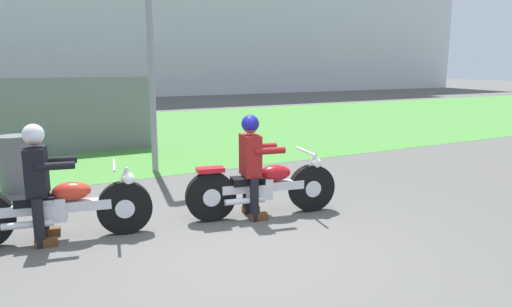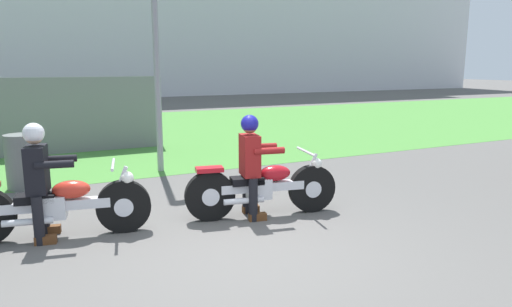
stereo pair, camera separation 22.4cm
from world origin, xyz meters
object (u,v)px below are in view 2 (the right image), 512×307
motorcycle_lead (263,187)px  motorcycle_follow (57,206)px  streetlight_pole (161,5)px  rider_lead (251,158)px  rider_follow (39,172)px  trash_can (23,162)px

motorcycle_lead → motorcycle_follow: motorcycle_lead is taller
streetlight_pole → rider_lead: bearing=-85.7°
rider_follow → streetlight_pole: 4.48m
rider_follow → trash_can: bearing=105.1°
motorcycle_lead → trash_can: 4.31m
motorcycle_lead → trash_can: size_ratio=2.30×
motorcycle_lead → trash_can: (-2.97, 3.13, 0.06)m
motorcycle_follow → trash_can: bearing=108.5°
rider_lead → streetlight_pole: (-0.25, 3.35, 2.36)m
trash_can → motorcycle_follow: bearing=-82.5°
rider_lead → motorcycle_follow: rider_lead is taller
trash_can → rider_follow: bearing=-85.8°
rider_lead → motorcycle_lead: bearing=-0.8°
rider_lead → streetlight_pole: 4.11m
motorcycle_lead → motorcycle_follow: 2.63m
motorcycle_lead → streetlight_pole: size_ratio=0.43×
rider_follow → motorcycle_lead: bearing=2.9°
motorcycle_follow → rider_follow: bearing=179.2°
motorcycle_follow → trash_can: size_ratio=2.38×
motorcycle_lead → rider_lead: rider_lead is taller
rider_follow → streetlight_pole: streetlight_pole is taller
motorcycle_follow → streetlight_pole: (2.19, 3.03, 2.79)m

